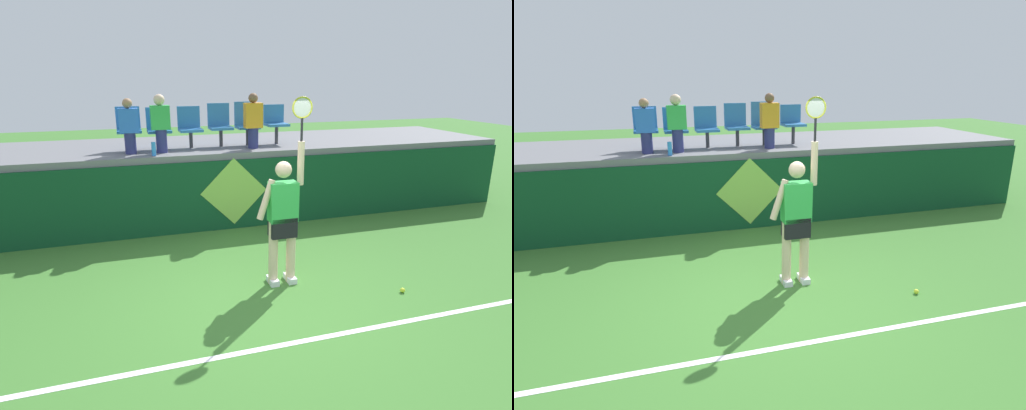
{
  "view_description": "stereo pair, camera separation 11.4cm",
  "coord_description": "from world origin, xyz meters",
  "views": [
    {
      "loc": [
        -1.58,
        -4.7,
        2.81
      ],
      "look_at": [
        0.2,
        1.01,
        0.99
      ],
      "focal_mm": 30.08,
      "sensor_mm": 36.0,
      "label": 1
    },
    {
      "loc": [
        -1.47,
        -4.74,
        2.81
      ],
      "look_at": [
        0.2,
        1.01,
        0.99
      ],
      "focal_mm": 30.08,
      "sensor_mm": 36.0,
      "label": 2
    }
  ],
  "objects": [
    {
      "name": "ground_plane",
      "position": [
        0.0,
        0.0,
        0.0
      ],
      "size": [
        40.0,
        40.0,
        0.0
      ],
      "primitive_type": "plane",
      "color": "#3D752D"
    },
    {
      "name": "court_back_wall",
      "position": [
        0.0,
        2.89,
        0.66
      ],
      "size": [
        12.73,
        0.2,
        1.32
      ],
      "primitive_type": "cube",
      "color": "#0F4223",
      "rests_on": "ground_plane"
    },
    {
      "name": "spectator_platform",
      "position": [
        0.0,
        4.17,
        1.38
      ],
      "size": [
        12.73,
        2.67,
        0.12
      ],
      "primitive_type": "cube",
      "color": "slate",
      "rests_on": "court_back_wall"
    },
    {
      "name": "court_baseline_stripe",
      "position": [
        0.0,
        -0.97,
        0.0
      ],
      "size": [
        11.46,
        0.08,
        0.01
      ],
      "primitive_type": "cube",
      "color": "white",
      "rests_on": "ground_plane"
    },
    {
      "name": "tennis_player",
      "position": [
        0.4,
        0.43,
        0.99
      ],
      "size": [
        0.75,
        0.26,
        2.56
      ],
      "color": "white",
      "rests_on": "ground_plane"
    },
    {
      "name": "tennis_ball",
      "position": [
        1.85,
        -0.34,
        0.03
      ],
      "size": [
        0.07,
        0.07,
        0.07
      ],
      "primitive_type": "sphere",
      "color": "#D1E533",
      "rests_on": "ground_plane"
    },
    {
      "name": "water_bottle",
      "position": [
        -1.07,
        3.0,
        1.56
      ],
      "size": [
        0.08,
        0.08,
        0.24
      ],
      "primitive_type": "cylinder",
      "color": "#338CE5",
      "rests_on": "spectator_platform"
    },
    {
      "name": "stadium_chair_0",
      "position": [
        -1.45,
        3.73,
        1.88
      ],
      "size": [
        0.44,
        0.42,
        0.81
      ],
      "color": "#38383D",
      "rests_on": "spectator_platform"
    },
    {
      "name": "stadium_chair_1",
      "position": [
        -0.9,
        3.73,
        1.87
      ],
      "size": [
        0.44,
        0.42,
        0.78
      ],
      "color": "#38383D",
      "rests_on": "spectator_platform"
    },
    {
      "name": "stadium_chair_2",
      "position": [
        -0.3,
        3.73,
        1.87
      ],
      "size": [
        0.44,
        0.42,
        0.79
      ],
      "color": "#38383D",
      "rests_on": "spectator_platform"
    },
    {
      "name": "stadium_chair_3",
      "position": [
        0.29,
        3.74,
        1.89
      ],
      "size": [
        0.44,
        0.42,
        0.83
      ],
      "color": "#38383D",
      "rests_on": "spectator_platform"
    },
    {
      "name": "stadium_chair_4",
      "position": [
        0.85,
        3.74,
        1.9
      ],
      "size": [
        0.44,
        0.42,
        0.86
      ],
      "color": "#38383D",
      "rests_on": "spectator_platform"
    },
    {
      "name": "stadium_chair_5",
      "position": [
        1.47,
        3.73,
        1.89
      ],
      "size": [
        0.44,
        0.42,
        0.79
      ],
      "color": "#38383D",
      "rests_on": "spectator_platform"
    },
    {
      "name": "spectator_0",
      "position": [
        -0.9,
        3.29,
        1.99
      ],
      "size": [
        0.34,
        0.2,
        1.05
      ],
      "color": "navy",
      "rests_on": "spectator_platform"
    },
    {
      "name": "spectator_1",
      "position": [
        -1.45,
        3.33,
        1.94
      ],
      "size": [
        0.34,
        0.2,
        0.98
      ],
      "color": "navy",
      "rests_on": "spectator_platform"
    },
    {
      "name": "spectator_2",
      "position": [
        0.85,
        3.27,
        1.98
      ],
      "size": [
        0.34,
        0.2,
        1.05
      ],
      "color": "navy",
      "rests_on": "spectator_platform"
    },
    {
      "name": "wall_signage_mount",
      "position": [
        0.32,
        2.78,
        0.0
      ],
      "size": [
        1.27,
        0.01,
        1.36
      ],
      "color": "#0F4223",
      "rests_on": "ground_plane"
    }
  ]
}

